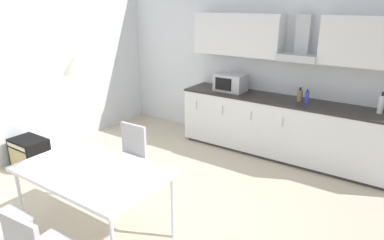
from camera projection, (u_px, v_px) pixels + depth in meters
name	position (u px, v px, depth m)	size (l,w,h in m)	color
ground_plane	(147.00, 218.00, 3.87)	(7.72, 8.26, 0.02)	beige
wall_back	(258.00, 58.00, 5.57)	(6.18, 0.10, 2.87)	silver
wall_left	(1.00, 67.00, 4.79)	(0.10, 6.61, 2.87)	silver
kitchen_counter	(289.00, 129.00, 5.21)	(3.48, 0.67, 0.91)	#333333
backsplash_tile	(300.00, 79.00, 5.21)	(3.46, 0.02, 0.53)	silver
upper_wall_cabinets	(301.00, 38.00, 4.89)	(3.46, 0.40, 0.64)	silver
microwave	(230.00, 82.00, 5.56)	(0.48, 0.35, 0.28)	#ADADB2
bottle_white	(381.00, 104.00, 4.45)	(0.07, 0.07, 0.29)	white
bottle_brown	(300.00, 95.00, 4.99)	(0.08, 0.08, 0.21)	brown
bottle_blue	(307.00, 97.00, 4.93)	(0.06, 0.06, 0.20)	blue
dining_table	(92.00, 173.00, 3.36)	(1.48, 0.92, 0.75)	white
chair_far_left	(129.00, 152.00, 4.25)	(0.41, 0.41, 0.87)	#B2B2B7
guitar_amp	(30.00, 153.00, 4.96)	(0.52, 0.37, 0.44)	black
pendant_lamp	(80.00, 61.00, 2.99)	(0.32, 0.32, 0.22)	silver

